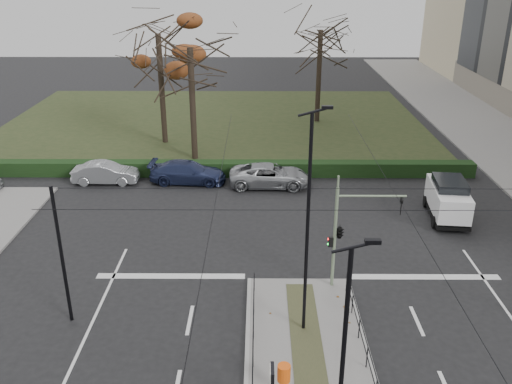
% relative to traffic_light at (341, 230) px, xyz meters
% --- Properties ---
extents(ground, '(140.00, 140.00, 0.00)m').
position_rel_traffic_light_xyz_m(ground, '(-1.75, -4.50, -2.92)').
color(ground, black).
rests_on(ground, ground).
extents(park, '(38.00, 26.00, 0.10)m').
position_rel_traffic_light_xyz_m(park, '(-7.75, 27.50, -2.87)').
color(park, '#253018').
rests_on(park, ground).
extents(hedge, '(38.00, 1.00, 1.00)m').
position_rel_traffic_light_xyz_m(hedge, '(-7.75, 14.10, -2.42)').
color(hedge, black).
rests_on(hedge, ground).
extents(median_railing, '(4.14, 13.24, 0.92)m').
position_rel_traffic_light_xyz_m(median_railing, '(-1.75, -7.10, -1.94)').
color(median_railing, black).
rests_on(median_railing, median_island).
extents(catenary, '(20.00, 34.00, 6.00)m').
position_rel_traffic_light_xyz_m(catenary, '(-1.75, -2.88, 0.51)').
color(catenary, black).
rests_on(catenary, ground).
extents(traffic_light, '(3.24, 1.86, 4.77)m').
position_rel_traffic_light_xyz_m(traffic_light, '(0.00, 0.00, 0.00)').
color(traffic_light, gray).
rests_on(traffic_light, median_island).
extents(litter_bin, '(0.45, 0.45, 1.15)m').
position_rel_traffic_light_xyz_m(litter_bin, '(-2.75, -6.73, -1.95)').
color(litter_bin, black).
rests_on(litter_bin, median_island).
extents(info_panel, '(0.13, 0.59, 2.27)m').
position_rel_traffic_light_xyz_m(info_panel, '(-3.19, -8.13, -0.99)').
color(info_panel, black).
rests_on(info_panel, median_island).
extents(streetlamp_median_far, '(0.76, 0.16, 9.08)m').
position_rel_traffic_light_xyz_m(streetlamp_median_far, '(-1.78, -3.18, 1.84)').
color(streetlamp_median_far, black).
rests_on(streetlamp_median_far, median_island).
extents(parked_car_second, '(4.35, 1.57, 1.43)m').
position_rel_traffic_light_xyz_m(parked_car_second, '(-13.86, 12.64, -2.20)').
color(parked_car_second, '#929498').
rests_on(parked_car_second, ground).
extents(parked_car_third, '(5.18, 2.37, 1.47)m').
position_rel_traffic_light_xyz_m(parked_car_third, '(-8.36, 12.76, -2.18)').
color(parked_car_third, '#21294E').
rests_on(parked_car_third, ground).
extents(parked_car_fourth, '(5.36, 2.56, 1.48)m').
position_rel_traffic_light_xyz_m(parked_car_fourth, '(-2.87, 12.18, -2.18)').
color(parked_car_fourth, '#929498').
rests_on(parked_car_fourth, ground).
extents(white_van, '(2.40, 4.55, 2.36)m').
position_rel_traffic_light_xyz_m(white_van, '(7.24, 7.41, -1.69)').
color(white_van, white).
rests_on(white_van, ground).
extents(rust_tree, '(7.40, 7.40, 11.29)m').
position_rel_traffic_light_xyz_m(rust_tree, '(-11.30, 21.41, 5.75)').
color(rust_tree, black).
rests_on(rust_tree, park).
extents(bare_tree_center, '(6.18, 6.18, 10.84)m').
position_rel_traffic_light_xyz_m(bare_tree_center, '(1.77, 27.88, 4.74)').
color(bare_tree_center, black).
rests_on(bare_tree_center, park).
extents(bare_tree_near, '(6.85, 6.85, 10.78)m').
position_rel_traffic_light_xyz_m(bare_tree_near, '(-8.41, 17.40, 4.70)').
color(bare_tree_near, black).
rests_on(bare_tree_near, park).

